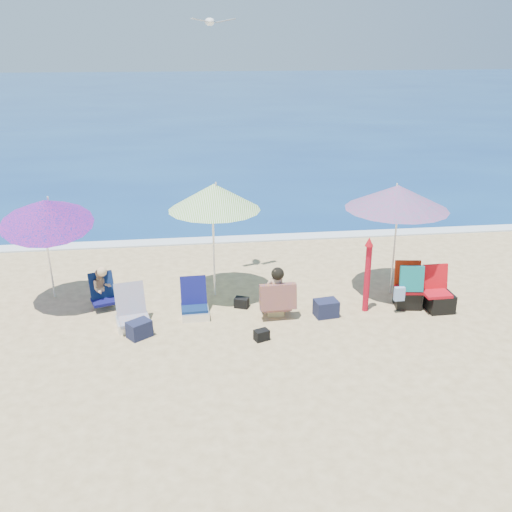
{
  "coord_description": "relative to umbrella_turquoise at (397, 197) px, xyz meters",
  "views": [
    {
      "loc": [
        -1.58,
        -8.95,
        4.91
      ],
      "look_at": [
        -0.3,
        1.0,
        1.1
      ],
      "focal_mm": 40.47,
      "sensor_mm": 36.0,
      "label": 1
    }
  ],
  "objects": [
    {
      "name": "camp_chair_left",
      "position": [
        0.65,
        -0.88,
        -1.77
      ],
      "size": [
        0.59,
        0.51,
        0.87
      ],
      "color": "#B20C18",
      "rests_on": "ground"
    },
    {
      "name": "chair_navy",
      "position": [
        -3.98,
        -0.52,
        -1.84
      ],
      "size": [
        0.52,
        0.65,
        0.7
      ],
      "color": "#0D224B",
      "rests_on": "ground"
    },
    {
      "name": "bag_navy_a",
      "position": [
        -4.96,
        -1.23,
        -1.87
      ],
      "size": [
        0.48,
        0.46,
        0.3
      ],
      "color": "#1A1E39",
      "rests_on": "ground"
    },
    {
      "name": "person_center",
      "position": [
        -2.47,
        -0.77,
        -1.55
      ],
      "size": [
        0.68,
        0.57,
        0.98
      ],
      "color": "tan",
      "rests_on": "ground"
    },
    {
      "name": "foam",
      "position": [
        -2.5,
        3.69,
        -2.0
      ],
      "size": [
        120.0,
        0.5,
        0.04
      ],
      "color": "white",
      "rests_on": "ground"
    },
    {
      "name": "bag_black_a",
      "position": [
        -3.07,
        -0.27,
        -1.93
      ],
      "size": [
        0.32,
        0.28,
        0.19
      ],
      "color": "black",
      "rests_on": "ground"
    },
    {
      "name": "seagull",
      "position": [
        -3.46,
        1.11,
        3.15
      ],
      "size": [
        0.84,
        0.49,
        0.15
      ],
      "color": "white"
    },
    {
      "name": "camp_chair_right",
      "position": [
        0.12,
        -0.67,
        -1.69
      ],
      "size": [
        0.67,
        0.61,
        0.92
      ],
      "color": "red",
      "rests_on": "ground"
    },
    {
      "name": "umbrella_striped",
      "position": [
        -3.52,
        0.31,
        0.04
      ],
      "size": [
        2.04,
        2.04,
        2.37
      ],
      "color": "white",
      "rests_on": "ground"
    },
    {
      "name": "person_left",
      "position": [
        -5.74,
        0.1,
        -1.64
      ],
      "size": [
        0.6,
        0.67,
        0.85
      ],
      "color": "tan",
      "rests_on": "ground"
    },
    {
      "name": "ground",
      "position": [
        -2.5,
        -1.41,
        -2.02
      ],
      "size": [
        120.0,
        120.0,
        0.0
      ],
      "color": "#D8BC84",
      "rests_on": "ground"
    },
    {
      "name": "bag_black_b",
      "position": [
        -2.86,
        -1.61,
        -1.93
      ],
      "size": [
        0.29,
        0.25,
        0.19
      ],
      "color": "black",
      "rests_on": "ground"
    },
    {
      "name": "sea",
      "position": [
        -2.5,
        43.59,
        -2.07
      ],
      "size": [
        120.0,
        80.0,
        0.12
      ],
      "color": "navy",
      "rests_on": "ground"
    },
    {
      "name": "chair_rainbow",
      "position": [
        -5.11,
        -0.82,
        -1.82
      ],
      "size": [
        0.67,
        0.8,
        0.76
      ],
      "color": "#CB7047",
      "rests_on": "ground"
    },
    {
      "name": "bag_navy_b",
      "position": [
        -1.54,
        -0.85,
        -1.87
      ],
      "size": [
        0.47,
        0.38,
        0.32
      ],
      "color": "#1A1F3A",
      "rests_on": "ground"
    },
    {
      "name": "umbrella_blue",
      "position": [
        -6.62,
        0.25,
        -0.12
      ],
      "size": [
        1.98,
        2.03,
        2.33
      ],
      "color": "white",
      "rests_on": "ground"
    },
    {
      "name": "furled_umbrella",
      "position": [
        -0.74,
        -0.72,
        -1.2
      ],
      "size": [
        0.17,
        0.17,
        1.49
      ],
      "color": "#B30C1F",
      "rests_on": "ground"
    },
    {
      "name": "bag_tan",
      "position": [
        -2.47,
        -0.68,
        -1.89
      ],
      "size": [
        0.32,
        0.23,
        0.27
      ],
      "color": "tan",
      "rests_on": "ground"
    },
    {
      "name": "umbrella_turquoise",
      "position": [
        0.0,
        0.0,
        0.0
      ],
      "size": [
        2.05,
        2.05,
        2.3
      ],
      "color": "silver",
      "rests_on": "ground"
    }
  ]
}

